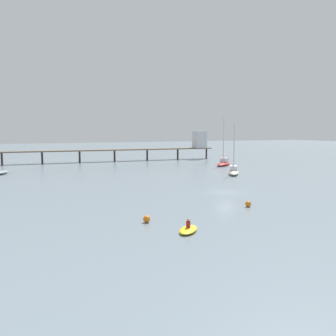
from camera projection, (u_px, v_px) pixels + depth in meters
name	position (u px, v px, depth m)	size (l,w,h in m)	color
ground_plane	(225.00, 192.00, 49.90)	(400.00, 400.00, 0.00)	slate
pier	(158.00, 145.00, 103.29)	(57.63, 5.67, 8.01)	brown
sailboat_cream	(234.00, 171.00, 69.90)	(5.72, 7.24, 9.66)	beige
sailboat_red	(224.00, 162.00, 87.31)	(7.48, 7.13, 11.42)	red
dinghy_yellow	(188.00, 229.00, 30.51)	(2.94, 3.12, 1.14)	yellow
mooring_buoy_inner	(147.00, 219.00, 33.52)	(0.65, 0.65, 0.65)	orange
mooring_buoy_near	(248.00, 204.00, 40.35)	(0.66, 0.66, 0.66)	orange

